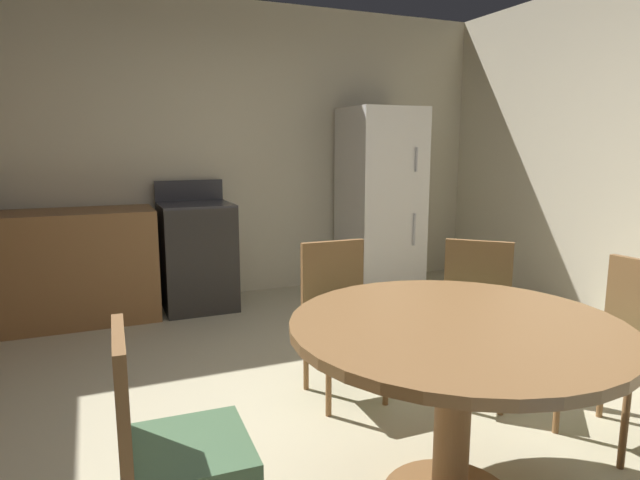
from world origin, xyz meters
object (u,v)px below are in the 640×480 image
object	(u,v)px
chair_east	(627,339)
chair_northeast	(475,308)
dining_table	(455,360)
chair_west	(164,440)
chair_north	(340,309)
oven_range	(197,255)
refrigerator	(380,200)

from	to	relation	value
chair_east	chair_northeast	world-z (taller)	same
dining_table	chair_east	size ratio (longest dim) A/B	1.45
chair_west	chair_northeast	bearing A→B (deg)	24.51
chair_northeast	chair_west	xyz separation A→B (m)	(-1.81, -0.75, 0.00)
chair_northeast	chair_north	size ratio (longest dim) A/B	1.00
chair_east	chair_west	bearing A→B (deg)	-3.52
chair_east	chair_north	world-z (taller)	same
oven_range	chair_northeast	xyz separation A→B (m)	(1.15, -2.28, 0.03)
oven_range	chair_east	world-z (taller)	oven_range
chair_north	refrigerator	bearing A→B (deg)	146.66
refrigerator	chair_north	size ratio (longest dim) A/B	2.02
refrigerator	chair_northeast	size ratio (longest dim) A/B	2.02
oven_range	chair_northeast	bearing A→B (deg)	-63.30
dining_table	chair_east	bearing A→B (deg)	5.10
chair_northeast	oven_range	bearing A→B (deg)	-110.38
oven_range	chair_north	size ratio (longest dim) A/B	1.26
chair_east	chair_northeast	xyz separation A→B (m)	(-0.34, 0.69, 0.00)
oven_range	dining_table	bearing A→B (deg)	-82.27
dining_table	chair_east	distance (m)	1.08
oven_range	chair_east	bearing A→B (deg)	-63.44
chair_east	refrigerator	bearing A→B (deg)	-100.74
refrigerator	chair_east	world-z (taller)	refrigerator
refrigerator	chair_northeast	distance (m)	2.35
dining_table	chair_northeast	xyz separation A→B (m)	(0.73, 0.79, -0.11)
oven_range	chair_west	world-z (taller)	oven_range
chair_north	chair_west	xyz separation A→B (m)	(-1.10, -1.04, 0.00)
oven_range	refrigerator	bearing A→B (deg)	-1.73
oven_range	dining_table	distance (m)	3.10
refrigerator	chair_west	distance (m)	3.87
refrigerator	dining_table	bearing A→B (deg)	-114.25
dining_table	chair_northeast	size ratio (longest dim) A/B	1.45
chair_northeast	chair_north	xyz separation A→B (m)	(-0.71, 0.29, 0.00)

